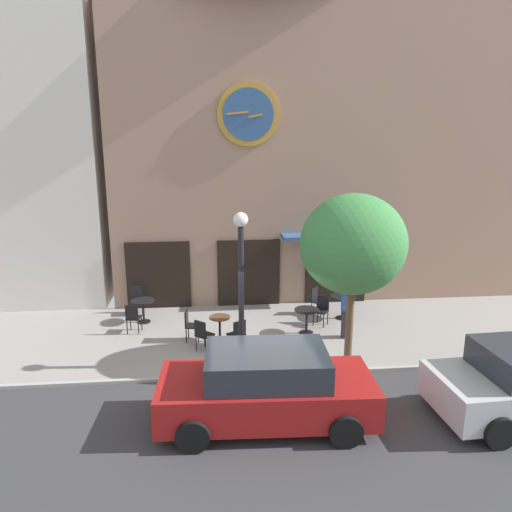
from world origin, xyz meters
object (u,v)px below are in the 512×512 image
(pedestrian_blue, at_px, (346,309))
(cafe_chair_facing_street, at_px, (136,298))
(street_tree, at_px, (353,245))
(cafe_table_leftmost, at_px, (143,306))
(street_lamp, at_px, (241,290))
(cafe_chair_facing_wall, at_px, (190,323))
(cafe_chair_near_tree, at_px, (317,299))
(cafe_chair_curbside, at_px, (322,308))
(cafe_table_center_left, at_px, (220,325))
(cafe_table_rightmost, at_px, (343,302))
(cafe_chair_right_end, at_px, (203,333))
(cafe_chair_near_lamp, at_px, (133,316))
(parked_car_red, at_px, (266,387))
(cafe_chair_mid_row, at_px, (238,333))
(cafe_table_center, at_px, (307,316))

(pedestrian_blue, bearing_deg, cafe_chair_facing_street, 157.88)
(street_tree, bearing_deg, cafe_table_leftmost, 150.53)
(street_lamp, bearing_deg, cafe_chair_facing_wall, 129.17)
(cafe_chair_near_tree, distance_m, cafe_chair_curbside, 0.88)
(street_tree, relative_size, cafe_chair_facing_street, 4.83)
(cafe_table_center_left, distance_m, cafe_chair_near_tree, 3.72)
(cafe_table_center_left, bearing_deg, cafe_table_rightmost, 19.56)
(street_lamp, relative_size, cafe_table_center_left, 5.34)
(street_tree, distance_m, cafe_chair_facing_wall, 5.13)
(street_tree, distance_m, cafe_chair_right_end, 4.63)
(street_lamp, distance_m, pedestrian_blue, 3.63)
(cafe_chair_near_lamp, bearing_deg, street_lamp, -37.79)
(street_lamp, bearing_deg, parked_car_red, -82.62)
(street_tree, height_order, cafe_chair_facing_street, street_tree)
(cafe_chair_facing_wall, height_order, cafe_chair_curbside, same)
(cafe_chair_mid_row, xyz_separation_m, cafe_chair_facing_street, (-3.14, 3.20, 0.00))
(cafe_chair_near_tree, xyz_separation_m, parked_car_red, (-2.37, -5.92, 0.23))
(cafe_table_rightmost, relative_size, cafe_chair_facing_wall, 0.88)
(cafe_chair_mid_row, xyz_separation_m, cafe_chair_near_lamp, (-3.00, 1.54, 0.00))
(cafe_table_leftmost, relative_size, cafe_chair_curbside, 0.81)
(cafe_chair_facing_street, bearing_deg, cafe_table_rightmost, -9.33)
(cafe_chair_near_lamp, bearing_deg, cafe_chair_near_tree, 10.10)
(cafe_table_rightmost, bearing_deg, cafe_chair_right_end, -155.31)
(cafe_table_leftmost, xyz_separation_m, cafe_chair_curbside, (5.53, -0.71, 0.01))
(cafe_table_leftmost, distance_m, cafe_chair_mid_row, 3.70)
(cafe_chair_mid_row, distance_m, cafe_chair_near_tree, 3.76)
(cafe_table_leftmost, height_order, cafe_chair_facing_wall, cafe_chair_facing_wall)
(cafe_chair_facing_street, bearing_deg, cafe_chair_mid_row, -45.50)
(street_lamp, relative_size, cafe_chair_mid_row, 4.37)
(street_tree, bearing_deg, cafe_chair_near_lamp, 158.15)
(cafe_table_center_left, distance_m, pedestrian_blue, 3.65)
(parked_car_red, bearing_deg, cafe_chair_mid_row, 96.42)
(cafe_table_rightmost, distance_m, parked_car_red, 6.29)
(cafe_chair_near_tree, relative_size, cafe_chair_right_end, 1.00)
(cafe_table_rightmost, height_order, cafe_chair_facing_street, cafe_chair_facing_street)
(street_tree, bearing_deg, parked_car_red, -133.80)
(cafe_chair_facing_wall, distance_m, cafe_chair_near_lamp, 1.84)
(cafe_chair_near_tree, bearing_deg, parked_car_red, -111.85)
(cafe_table_center, distance_m, cafe_chair_facing_wall, 3.42)
(cafe_table_leftmost, relative_size, cafe_chair_near_lamp, 0.81)
(cafe_chair_near_tree, relative_size, cafe_chair_near_lamp, 1.00)
(cafe_chair_facing_street, distance_m, cafe_chair_curbside, 6.04)
(street_tree, bearing_deg, pedestrian_blue, 76.55)
(street_lamp, xyz_separation_m, cafe_table_leftmost, (-2.87, 3.22, -1.48))
(street_lamp, distance_m, parked_car_red, 2.83)
(cafe_chair_near_tree, xyz_separation_m, cafe_chair_near_lamp, (-5.75, -1.02, 0.00))
(cafe_chair_facing_street, relative_size, cafe_chair_near_lamp, 1.00)
(cafe_table_center_left, bearing_deg, street_lamp, -71.38)
(cafe_table_leftmost, relative_size, cafe_table_rightmost, 0.92)
(cafe_chair_near_tree, bearing_deg, street_tree, -88.69)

